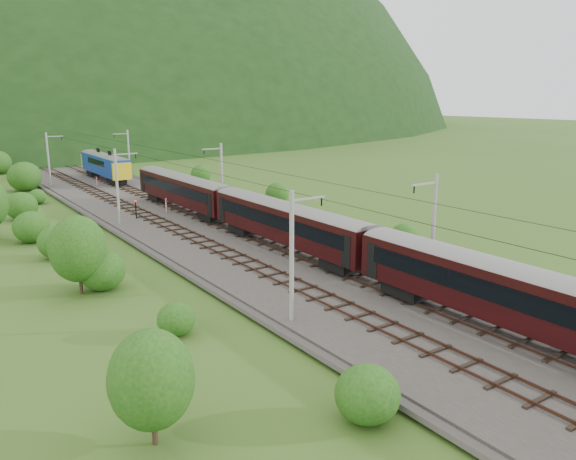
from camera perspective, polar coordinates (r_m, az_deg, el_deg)
ground at (r=38.45m, az=8.02°, el=-7.42°), size 600.00×600.00×0.00m
railbed at (r=45.81m, az=-0.46°, el=-3.63°), size 14.00×220.00×0.30m
track_left at (r=44.51m, az=-3.02°, el=-3.87°), size 2.40×220.00×0.27m
track_right at (r=47.08m, az=1.96°, el=-2.89°), size 2.40×220.00×0.27m
catenary_left at (r=61.77m, az=-16.90°, el=4.39°), size 2.54×192.28×8.00m
catenary_right at (r=66.46m, az=-6.80°, el=5.48°), size 2.54×192.28×8.00m
overhead_wires at (r=44.27m, az=-0.48°, el=5.00°), size 4.83×198.00×0.03m
train at (r=40.31m, az=8.86°, el=-1.38°), size 2.86×136.05×4.97m
hazard_post_near at (r=90.76m, az=-18.86°, el=4.73°), size 0.14×0.14×1.35m
hazard_post_far at (r=67.31m, az=-12.28°, el=2.47°), size 0.18×0.18×1.68m
signal at (r=64.60m, az=-15.21°, el=2.20°), size 0.23×0.23×2.08m
vegetation_left at (r=61.91m, az=-24.60°, el=1.78°), size 13.22×148.32×6.34m
vegetation_right at (r=49.74m, az=14.61°, el=-1.20°), size 6.82×96.27×3.01m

